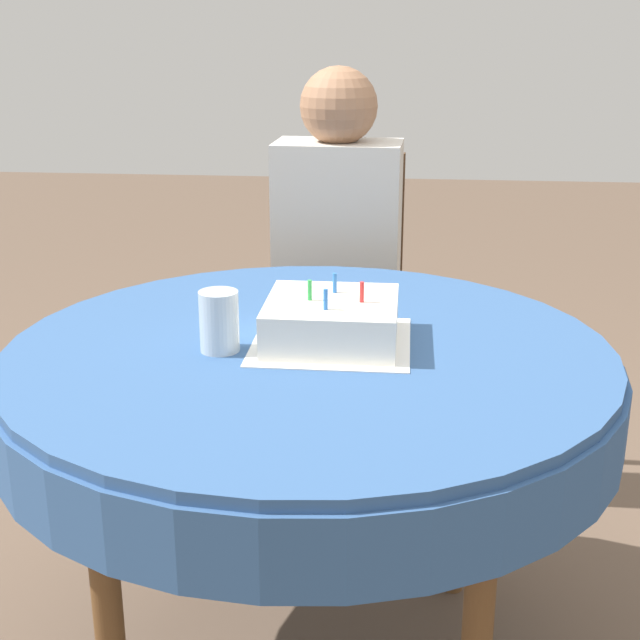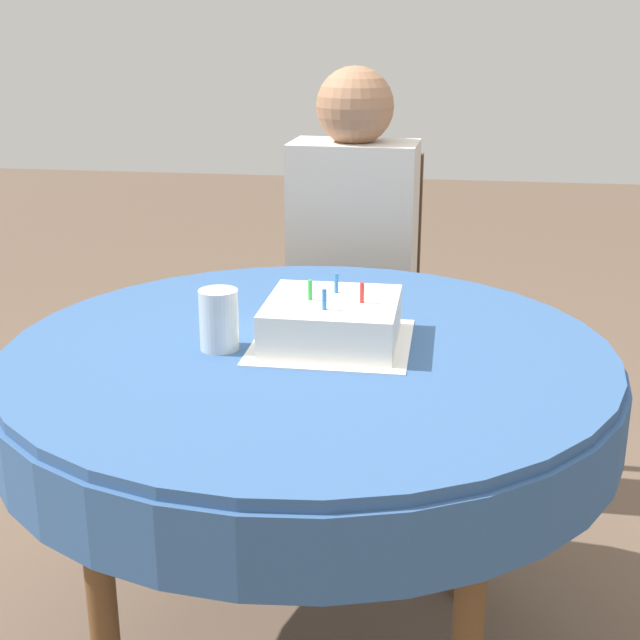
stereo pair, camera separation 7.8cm
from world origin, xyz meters
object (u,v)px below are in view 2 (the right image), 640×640
at_px(chair, 356,311).
at_px(birthday_cake, 332,321).
at_px(drinking_glass, 219,320).
at_px(person, 352,248).

relative_size(chair, birthday_cake, 3.89).
height_order(chair, drinking_glass, chair).
height_order(person, birthday_cake, person).
distance_m(chair, birthday_cake, 0.91).
distance_m(chair, person, 0.23).
bearing_deg(person, drinking_glass, -97.35).
xyz_separation_m(chair, drinking_glass, (-0.14, -0.93, 0.28)).
bearing_deg(birthday_cake, drinking_glass, -161.81).
height_order(chair, birthday_cake, chair).
distance_m(birthday_cake, drinking_glass, 0.21).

